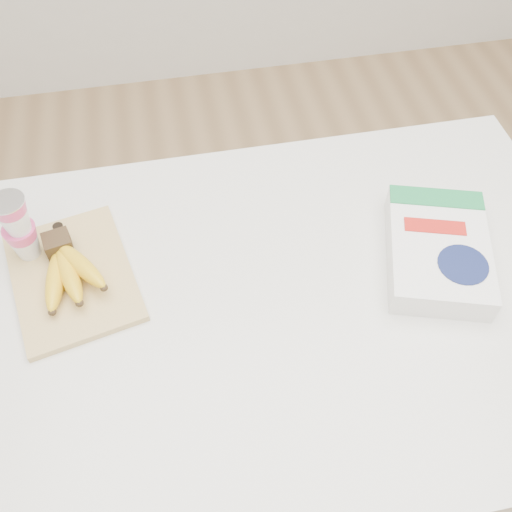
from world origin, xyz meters
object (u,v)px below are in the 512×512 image
(cutting_board, at_px, (73,277))
(bananas, at_px, (67,269))
(yogurt_stack, at_px, (18,226))
(cereal_box, at_px, (438,250))
(table, at_px, (272,403))

(cutting_board, bearing_deg, bananas, -137.56)
(bananas, relative_size, yogurt_stack, 1.23)
(bananas, distance_m, cereal_box, 0.67)
(yogurt_stack, distance_m, cereal_box, 0.75)
(table, height_order, bananas, bananas)
(yogurt_stack, bearing_deg, bananas, -43.61)
(bananas, relative_size, cereal_box, 0.59)
(cutting_board, bearing_deg, table, -30.36)
(bananas, bearing_deg, yogurt_stack, 136.39)
(cereal_box, bearing_deg, table, -156.62)
(cutting_board, xyz_separation_m, bananas, (-0.00, -0.00, 0.03))
(cereal_box, bearing_deg, yogurt_stack, -173.95)
(yogurt_stack, bearing_deg, cereal_box, -11.38)
(cutting_board, relative_size, yogurt_stack, 1.97)
(bananas, height_order, cereal_box, bananas)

